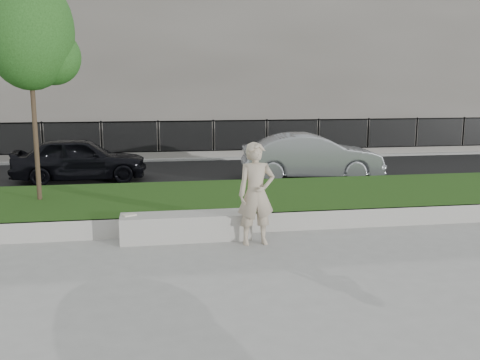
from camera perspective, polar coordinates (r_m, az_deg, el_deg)
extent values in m
plane|color=gray|center=(9.91, -3.78, -7.48)|extent=(90.00, 90.00, 0.00)
cube|color=#12340D|center=(12.74, -5.17, -2.58)|extent=(34.00, 4.00, 0.40)
cube|color=#ACA9A1|center=(10.84, -4.36, -4.83)|extent=(34.00, 0.08, 0.40)
cube|color=black|center=(18.17, -6.52, 0.63)|extent=(34.00, 7.00, 0.04)
cube|color=gray|center=(22.61, -7.16, 2.58)|extent=(34.00, 3.00, 0.12)
cube|color=slate|center=(21.59, -7.05, 2.71)|extent=(32.00, 0.30, 0.24)
cube|color=black|center=(21.52, -7.09, 4.37)|extent=(32.00, 0.04, 1.50)
cube|color=black|center=(21.47, -7.13, 6.23)|extent=(32.00, 0.05, 0.05)
cube|color=black|center=(21.58, -7.06, 3.05)|extent=(32.00, 0.05, 0.05)
cube|color=#5B5650|center=(29.48, -7.99, 13.92)|extent=(34.00, 10.00, 10.00)
cube|color=#ACA9A1|center=(10.54, -5.78, -4.97)|extent=(2.52, 0.63, 0.52)
imported|color=#B8A78D|center=(10.05, 1.73, -1.49)|extent=(0.72, 0.49, 1.94)
cube|color=beige|center=(10.50, -11.74, -3.66)|extent=(0.30, 0.27, 0.03)
cylinder|color=#38281C|center=(12.87, -21.18, 7.80)|extent=(0.11, 0.11, 4.45)
ellipsoid|color=#204617|center=(12.92, -21.62, 14.51)|extent=(1.96, 1.96, 2.54)
sphere|color=#204617|center=(12.97, -19.34, 12.26)|extent=(1.25, 1.25, 1.25)
imported|color=black|center=(17.31, -16.71, 2.17)|extent=(4.10, 1.78, 1.38)
imported|color=gray|center=(17.04, 7.64, 2.50)|extent=(4.50, 1.95, 1.44)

